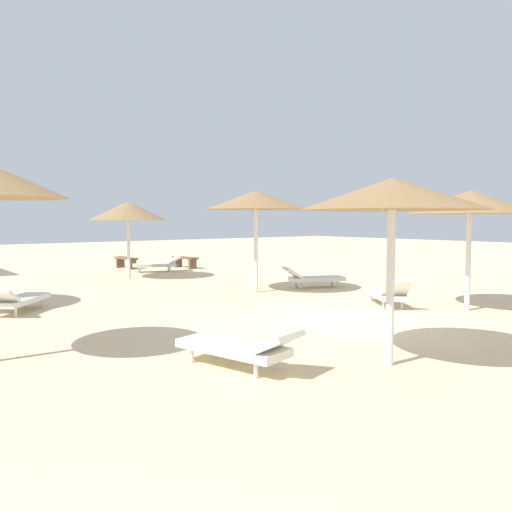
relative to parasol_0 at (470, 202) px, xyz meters
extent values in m
plane|color=beige|center=(-3.18, 0.94, -2.52)|extent=(80.00, 80.00, 0.00)
cylinder|color=silver|center=(0.00, 0.00, -1.34)|extent=(0.12, 0.12, 2.36)
cone|color=olive|center=(0.00, 0.00, 0.01)|extent=(2.85, 2.85, 0.54)
cylinder|color=silver|center=(-2.01, 5.40, -1.26)|extent=(0.12, 0.12, 2.52)
cone|color=olive|center=(-2.01, 5.40, 0.17)|extent=(2.95, 2.95, 0.54)
cylinder|color=silver|center=(-3.45, 10.96, -1.42)|extent=(0.12, 0.12, 2.20)
cone|color=olive|center=(-3.45, 10.96, -0.08)|extent=(2.77, 2.77, 0.66)
cylinder|color=silver|center=(-5.10, -1.57, -1.34)|extent=(0.12, 0.12, 2.36)
cone|color=olive|center=(-5.10, -1.57, -0.03)|extent=(2.68, 2.68, 0.46)
cube|color=silver|center=(-0.89, 1.64, -2.24)|extent=(1.54, 1.74, 0.12)
cube|color=silver|center=(-1.38, 1.01, -1.98)|extent=(0.78, 0.74, 0.45)
cylinder|color=silver|center=(-1.08, 1.03, -2.41)|extent=(0.06, 0.06, 0.22)
cylinder|color=silver|center=(-1.43, 1.30, -2.41)|extent=(0.06, 0.06, 0.22)
cylinder|color=silver|center=(-0.35, 1.99, -2.41)|extent=(0.06, 0.06, 0.22)
cylinder|color=silver|center=(-0.70, 2.25, -2.41)|extent=(0.06, 0.06, 0.22)
cube|color=silver|center=(-8.23, 6.31, -2.24)|extent=(1.61, 1.69, 0.12)
cube|color=silver|center=(-8.76, 5.71, -2.03)|extent=(0.81, 0.80, 0.37)
cylinder|color=silver|center=(-8.46, 5.71, -2.41)|extent=(0.06, 0.06, 0.22)
cylinder|color=silver|center=(-7.66, 6.61, -2.41)|extent=(0.06, 0.06, 0.22)
cylinder|color=silver|center=(-7.99, 6.90, -2.41)|extent=(0.06, 0.06, 0.22)
cube|color=silver|center=(0.09, 4.98, -2.24)|extent=(1.81, 1.28, 0.12)
cube|color=silver|center=(-0.64, 5.31, -2.03)|extent=(0.72, 0.79, 0.37)
cylinder|color=silver|center=(-0.55, 5.03, -2.41)|extent=(0.06, 0.06, 0.22)
cylinder|color=silver|center=(-0.36, 5.43, -2.41)|extent=(0.06, 0.06, 0.22)
cylinder|color=silver|center=(0.55, 4.53, -2.41)|extent=(0.06, 0.06, 0.22)
cylinder|color=silver|center=(0.73, 4.93, -2.41)|extent=(0.06, 0.06, 0.22)
cube|color=silver|center=(-1.66, 12.48, -2.24)|extent=(1.82, 1.16, 0.12)
cube|color=silver|center=(-0.90, 12.22, -2.04)|extent=(0.69, 0.77, 0.35)
cylinder|color=silver|center=(-1.02, 12.49, -2.41)|extent=(0.06, 0.06, 0.22)
cylinder|color=silver|center=(-1.16, 12.07, -2.41)|extent=(0.06, 0.06, 0.22)
cylinder|color=silver|center=(-2.15, 12.88, -2.41)|extent=(0.06, 0.06, 0.22)
cylinder|color=silver|center=(-2.30, 12.47, -2.41)|extent=(0.06, 0.06, 0.22)
cube|color=silver|center=(-6.93, -0.21, -2.24)|extent=(1.02, 1.80, 0.12)
cube|color=silver|center=(-6.74, -0.98, -2.05)|extent=(0.75, 0.66, 0.33)
cylinder|color=silver|center=(-6.58, -0.74, -2.41)|extent=(0.06, 0.06, 0.22)
cylinder|color=silver|center=(-7.00, -0.84, -2.41)|extent=(0.06, 0.06, 0.22)
cylinder|color=silver|center=(-6.86, 0.43, -2.41)|extent=(0.06, 0.06, 0.22)
cylinder|color=silver|center=(-7.29, 0.33, -2.41)|extent=(0.06, 0.06, 0.22)
cube|color=brown|center=(-1.94, 14.61, -2.07)|extent=(0.47, 1.52, 0.08)
cube|color=brown|center=(-1.92, 14.06, -2.32)|extent=(0.37, 0.14, 0.41)
cube|color=brown|center=(-1.97, 15.16, -2.32)|extent=(0.37, 0.14, 0.41)
cube|color=brown|center=(0.18, 13.16, -2.07)|extent=(0.51, 1.53, 0.08)
cube|color=brown|center=(0.22, 12.62, -2.32)|extent=(0.37, 0.15, 0.41)
cube|color=brown|center=(0.14, 13.71, -2.32)|extent=(0.37, 0.15, 0.41)
camera|label=1|loc=(-11.09, -5.96, -0.41)|focal=35.07mm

